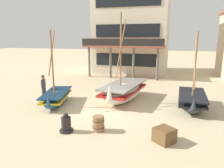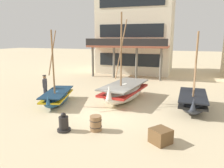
{
  "view_description": "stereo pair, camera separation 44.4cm",
  "coord_description": "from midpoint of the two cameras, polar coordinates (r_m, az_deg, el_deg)",
  "views": [
    {
      "loc": [
        3.66,
        -10.95,
        4.13
      ],
      "look_at": [
        0.0,
        1.0,
        1.4
      ],
      "focal_mm": 34.28,
      "sensor_mm": 36.0,
      "label": 1
    },
    {
      "loc": [
        4.09,
        -10.81,
        4.13
      ],
      "look_at": [
        0.0,
        1.0,
        1.4
      ],
      "focal_mm": 34.28,
      "sensor_mm": 36.0,
      "label": 2
    }
  ],
  "objects": [
    {
      "name": "fishing_boat_far_right",
      "position": [
        13.92,
        -15.52,
        -3.41
      ],
      "size": [
        2.2,
        3.68,
        4.56
      ],
      "color": "#23517A",
      "rests_on": "ground"
    },
    {
      "name": "wooden_barrel",
      "position": [
        9.79,
        -4.94,
        -10.46
      ],
      "size": [
        0.56,
        0.56,
        0.7
      ],
      "color": "olive",
      "rests_on": "ground"
    },
    {
      "name": "harbor_building_main",
      "position": [
        26.3,
        4.85,
        13.79
      ],
      "size": [
        8.68,
        8.04,
        9.65
      ],
      "color": "beige",
      "rests_on": "ground"
    },
    {
      "name": "ground_plane",
      "position": [
        12.27,
        -2.43,
        -7.37
      ],
      "size": [
        120.0,
        120.0,
        0.0
      ],
      "primitive_type": "plane",
      "color": "#CCB78E"
    },
    {
      "name": "fisherman_by_hull",
      "position": [
        14.96,
        -18.58,
        -1.06
      ],
      "size": [
        0.34,
        0.42,
        1.68
      ],
      "color": "#33333D",
      "rests_on": "ground"
    },
    {
      "name": "capstan_winch",
      "position": [
        9.94,
        -13.39,
        -10.46
      ],
      "size": [
        0.61,
        0.61,
        0.87
      ],
      "color": "black",
      "rests_on": "ground"
    },
    {
      "name": "fishing_boat_centre_large",
      "position": [
        14.22,
        2.2,
        -1.93
      ],
      "size": [
        2.45,
        4.77,
        5.61
      ],
      "color": "silver",
      "rests_on": "ground"
    },
    {
      "name": "fishing_boat_near_left",
      "position": [
        13.4,
        19.61,
        -4.09
      ],
      "size": [
        1.55,
        3.77,
        4.45
      ],
      "color": "#2D333D",
      "rests_on": "ground"
    },
    {
      "name": "cargo_crate",
      "position": [
        9.0,
        12.37,
        -13.2
      ],
      "size": [
        1.0,
        1.0,
        0.6
      ],
      "primitive_type": "cube",
      "rotation": [
        0.0,
        0.0,
        0.91
      ],
      "color": "brown",
      "rests_on": "ground"
    }
  ]
}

